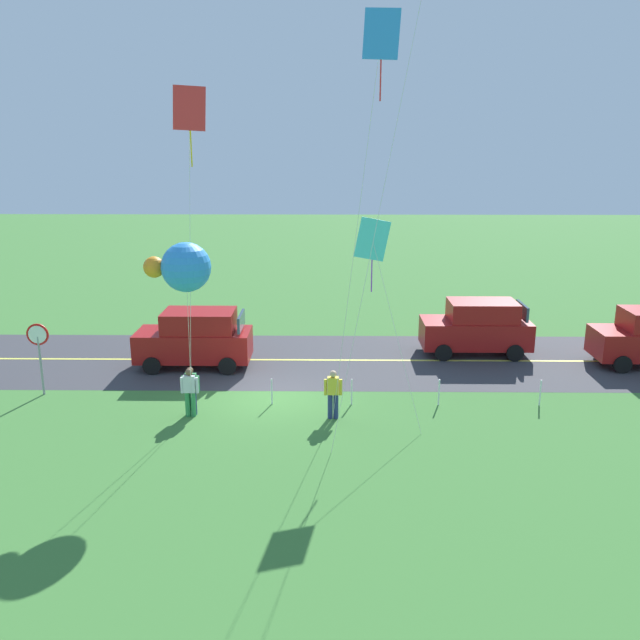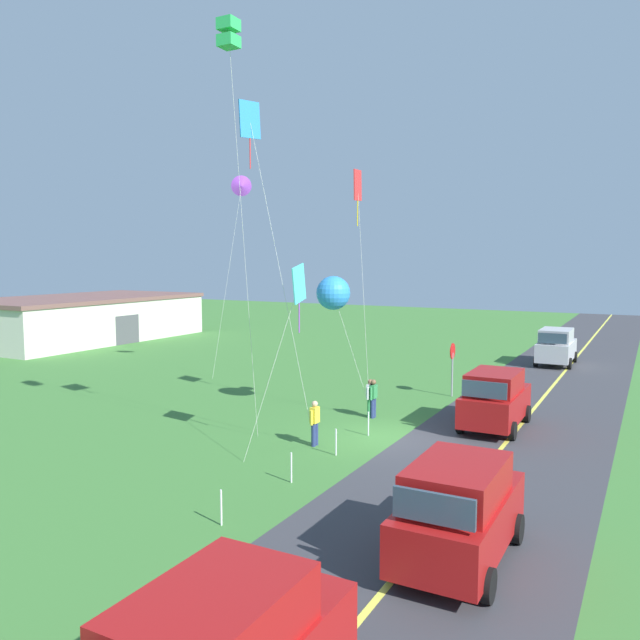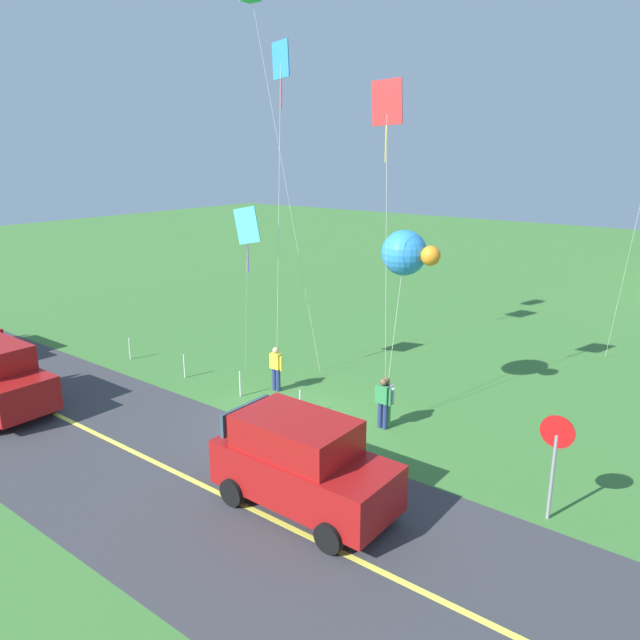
% 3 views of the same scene
% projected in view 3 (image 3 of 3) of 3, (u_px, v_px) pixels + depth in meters
% --- Properties ---
extents(ground_plane, '(120.00, 120.00, 0.10)m').
position_uv_depth(ground_plane, '(288.00, 426.00, 18.61)').
color(ground_plane, '#3D7533').
extents(asphalt_road, '(120.00, 7.00, 0.00)m').
position_uv_depth(asphalt_road, '(187.00, 478.00, 15.55)').
color(asphalt_road, '#38383D').
rests_on(asphalt_road, ground).
extents(road_centre_stripe, '(120.00, 0.16, 0.00)m').
position_uv_depth(road_centre_stripe, '(187.00, 477.00, 15.55)').
color(road_centre_stripe, '#E5E04C').
rests_on(road_centre_stripe, asphalt_road).
extents(car_suv_foreground, '(4.40, 2.12, 2.24)m').
position_uv_depth(car_suv_foreground, '(302.00, 463.00, 13.97)').
color(car_suv_foreground, maroon).
rests_on(car_suv_foreground, ground).
extents(stop_sign, '(0.76, 0.08, 2.56)m').
position_uv_depth(stop_sign, '(556.00, 447.00, 13.34)').
color(stop_sign, gray).
rests_on(stop_sign, ground).
extents(person_adult_near, '(0.58, 0.22, 1.60)m').
position_uv_depth(person_adult_near, '(383.00, 402.00, 18.13)').
color(person_adult_near, navy).
rests_on(person_adult_near, ground).
extents(person_adult_companion, '(0.58, 0.22, 1.60)m').
position_uv_depth(person_adult_companion, '(276.00, 367.00, 21.02)').
color(person_adult_companion, navy).
rests_on(person_adult_companion, ground).
extents(person_child_watcher, '(0.58, 0.22, 1.60)m').
position_uv_depth(person_child_watcher, '(386.00, 400.00, 18.24)').
color(person_child_watcher, '#338C4C').
rests_on(person_child_watcher, ground).
extents(kite_red_low, '(1.90, 2.36, 5.83)m').
position_uv_depth(kite_red_low, '(406.00, 253.00, 18.44)').
color(kite_red_low, silver).
rests_on(kite_red_low, ground).
extents(kite_blue_mid, '(1.63, 1.95, 11.75)m').
position_uv_depth(kite_blue_mid, '(281.00, 67.00, 20.35)').
color(kite_blue_mid, silver).
rests_on(kite_blue_mid, ground).
extents(kite_yellow_high, '(0.99, 0.48, 10.05)m').
position_uv_depth(kite_yellow_high, '(387.00, 109.00, 16.56)').
color(kite_yellow_high, silver).
rests_on(kite_yellow_high, ground).
extents(kite_green_far, '(2.08, 1.30, 6.40)m').
position_uv_depth(kite_green_far, '(247.00, 228.00, 20.39)').
color(kite_green_far, silver).
rests_on(kite_green_far, ground).
extents(fence_post_0, '(0.05, 0.05, 0.90)m').
position_uv_depth(fence_post_0, '(130.00, 349.00, 24.32)').
color(fence_post_0, silver).
rests_on(fence_post_0, ground).
extents(fence_post_1, '(0.05, 0.05, 0.90)m').
position_uv_depth(fence_post_1, '(184.00, 366.00, 22.34)').
color(fence_post_1, silver).
rests_on(fence_post_1, ground).
extents(fence_post_2, '(0.05, 0.05, 0.90)m').
position_uv_depth(fence_post_2, '(240.00, 384.00, 20.62)').
color(fence_post_2, silver).
rests_on(fence_post_2, ground).
extents(fence_post_3, '(0.05, 0.05, 0.90)m').
position_uv_depth(fence_post_3, '(300.00, 403.00, 19.05)').
color(fence_post_3, silver).
rests_on(fence_post_3, ground).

